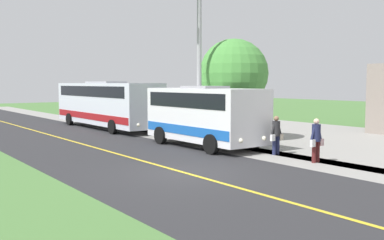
% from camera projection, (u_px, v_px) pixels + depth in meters
% --- Properties ---
extents(ground_plane, '(120.00, 120.00, 0.00)m').
position_uv_depth(ground_plane, '(184.00, 173.00, 15.71)').
color(ground_plane, '#477238').
extents(road_surface, '(8.00, 100.00, 0.01)m').
position_uv_depth(road_surface, '(184.00, 173.00, 15.71)').
color(road_surface, '#28282B').
rests_on(road_surface, ground).
extents(sidewalk, '(2.40, 100.00, 0.01)m').
position_uv_depth(sidewalk, '(286.00, 158.00, 18.77)').
color(sidewalk, gray).
rests_on(sidewalk, ground).
extents(road_centre_line, '(0.16, 100.00, 0.00)m').
position_uv_depth(road_centre_line, '(184.00, 173.00, 15.71)').
color(road_centre_line, gold).
rests_on(road_centre_line, ground).
extents(shuttle_bus_front, '(2.77, 6.90, 3.00)m').
position_uv_depth(shuttle_bus_front, '(205.00, 113.00, 22.06)').
color(shuttle_bus_front, white).
rests_on(shuttle_bus_front, ground).
extents(transit_bus_rear, '(2.79, 11.71, 3.25)m').
position_uv_depth(transit_bus_rear, '(106.00, 103.00, 31.10)').
color(transit_bus_rear, silver).
rests_on(transit_bus_rear, ground).
extents(pedestrian_with_bags, '(0.72, 0.34, 1.75)m').
position_uv_depth(pedestrian_with_bags, '(316.00, 139.00, 17.67)').
color(pedestrian_with_bags, '#4C1919').
rests_on(pedestrian_with_bags, ground).
extents(pedestrian_waiting, '(0.72, 0.34, 1.71)m').
position_uv_depth(pedestrian_waiting, '(276.00, 134.00, 19.62)').
color(pedestrian_waiting, '#1E2347').
rests_on(pedestrian_waiting, ground).
extents(street_light_pole, '(1.97, 0.24, 7.73)m').
position_uv_depth(street_light_pole, '(197.00, 61.00, 22.87)').
color(street_light_pole, '#9E9EA3').
rests_on(street_light_pole, ground).
extents(tree_curbside, '(3.75, 3.75, 5.55)m').
position_uv_depth(tree_curbside, '(234.00, 74.00, 24.44)').
color(tree_curbside, '#4C3826').
rests_on(tree_curbside, ground).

